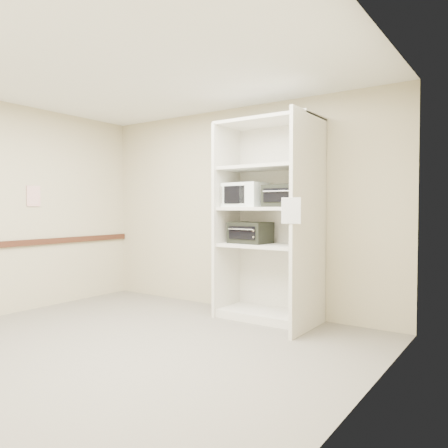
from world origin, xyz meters
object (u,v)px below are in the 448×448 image
Objects in this scene: shelving_unit at (272,227)px; microwave at (246,195)px; toaster_oven_upper at (285,196)px.

shelving_unit is 4.84× the size of microwave.
microwave is at bearing -176.13° from shelving_unit.
shelving_unit is 5.38× the size of toaster_oven_upper.
shelving_unit is at bearing 164.90° from toaster_oven_upper.
toaster_oven_upper is at bearing -0.31° from microwave.
toaster_oven_upper is at bearing -16.20° from shelving_unit.
microwave is 1.11× the size of toaster_oven_upper.
shelving_unit is at bearing 7.17° from microwave.
microwave is 0.56m from toaster_oven_upper.
microwave is (-0.36, -0.02, 0.39)m from shelving_unit.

